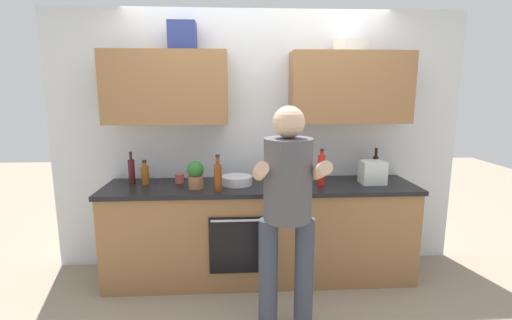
% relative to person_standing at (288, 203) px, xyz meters
% --- Properties ---
extents(ground_plane, '(12.00, 12.00, 0.00)m').
position_rel_person_standing_xyz_m(ground_plane, '(-0.13, 0.80, -0.98)').
color(ground_plane, gray).
extents(back_wall_unit, '(4.00, 0.38, 2.50)m').
position_rel_person_standing_xyz_m(back_wall_unit, '(-0.13, 1.08, 0.52)').
color(back_wall_unit, silver).
rests_on(back_wall_unit, ground).
extents(counter, '(2.84, 0.67, 0.90)m').
position_rel_person_standing_xyz_m(counter, '(-0.13, 0.80, -0.52)').
color(counter, olive).
rests_on(counter, ground).
extents(person_standing, '(0.49, 0.45, 1.65)m').
position_rel_person_standing_xyz_m(person_standing, '(0.00, 0.00, 0.00)').
color(person_standing, '#383D4C').
rests_on(person_standing, ground).
extents(bottle_syrup, '(0.07, 0.07, 0.22)m').
position_rel_person_standing_xyz_m(bottle_syrup, '(-1.19, 0.89, 0.02)').
color(bottle_syrup, '#8C4C14').
rests_on(bottle_syrup, counter).
extents(bottle_soy, '(0.05, 0.05, 0.30)m').
position_rel_person_standing_xyz_m(bottle_soy, '(1.00, 0.98, 0.05)').
color(bottle_soy, black).
rests_on(bottle_soy, counter).
extents(bottle_hotsauce, '(0.06, 0.06, 0.34)m').
position_rel_person_standing_xyz_m(bottle_hotsauce, '(0.41, 0.74, 0.07)').
color(bottle_hotsauce, red).
rests_on(bottle_hotsauce, counter).
extents(bottle_wine, '(0.06, 0.06, 0.30)m').
position_rel_person_standing_xyz_m(bottle_wine, '(-1.32, 0.91, 0.05)').
color(bottle_wine, '#471419').
rests_on(bottle_wine, counter).
extents(bottle_vinegar, '(0.07, 0.07, 0.32)m').
position_rel_person_standing_xyz_m(bottle_vinegar, '(-0.51, 0.61, 0.05)').
color(bottle_vinegar, brown).
rests_on(bottle_vinegar, counter).
extents(bottle_juice, '(0.07, 0.07, 0.22)m').
position_rel_person_standing_xyz_m(bottle_juice, '(0.12, 0.64, 0.01)').
color(bottle_juice, orange).
rests_on(bottle_juice, counter).
extents(bottle_oil, '(0.05, 0.05, 0.22)m').
position_rel_person_standing_xyz_m(bottle_oil, '(-0.02, 0.75, 0.01)').
color(bottle_oil, olive).
rests_on(bottle_oil, counter).
extents(cup_ceramic, '(0.08, 0.08, 0.08)m').
position_rel_person_standing_xyz_m(cup_ceramic, '(-0.88, 0.92, -0.03)').
color(cup_ceramic, '#BF4C47').
rests_on(cup_ceramic, counter).
extents(cup_stoneware, '(0.08, 0.08, 0.09)m').
position_rel_person_standing_xyz_m(cup_stoneware, '(0.30, 0.95, -0.03)').
color(cup_stoneware, slate).
rests_on(cup_stoneware, counter).
extents(mixing_bowl, '(0.28, 0.28, 0.08)m').
position_rel_person_standing_xyz_m(mixing_bowl, '(-0.35, 0.83, -0.04)').
color(mixing_bowl, silver).
rests_on(mixing_bowl, counter).
extents(potted_herb, '(0.15, 0.15, 0.24)m').
position_rel_person_standing_xyz_m(potted_herb, '(-0.71, 0.71, 0.05)').
color(potted_herb, '#9E6647').
rests_on(potted_herb, counter).
extents(grocery_bag_produce, '(0.22, 0.19, 0.21)m').
position_rel_person_standing_xyz_m(grocery_bag_produce, '(0.90, 0.79, 0.03)').
color(grocery_bag_produce, silver).
rests_on(grocery_bag_produce, counter).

